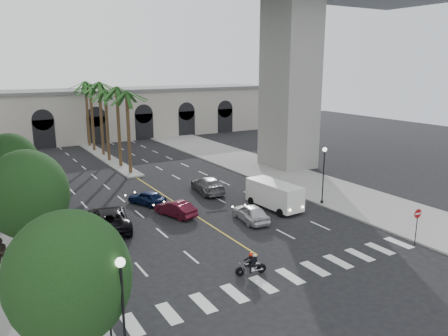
{
  "coord_description": "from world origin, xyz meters",
  "views": [
    {
      "loc": [
        -15.84,
        -20.37,
        12.59
      ],
      "look_at": [
        -0.25,
        6.0,
        5.28
      ],
      "focal_mm": 35.0,
      "sensor_mm": 36.0,
      "label": 1
    }
  ],
  "objects_px": {
    "traffic_signal_near": "(108,295)",
    "car_c": "(109,219)",
    "lamp_post_right": "(324,170)",
    "pedestrian_b": "(1,252)",
    "motorcycle_rider": "(252,264)",
    "do_not_enter_sign": "(417,219)",
    "lamp_post_left_far": "(40,184)",
    "car_e": "(147,198)",
    "traffic_signal_far": "(87,261)",
    "car_a": "(251,213)",
    "car_b": "(176,209)",
    "lamp_post_left_near": "(123,307)",
    "car_d": "(208,185)",
    "cargo_van": "(275,194)",
    "pedestrian_a": "(26,315)"
  },
  "relations": [
    {
      "from": "car_d",
      "to": "pedestrian_a",
      "type": "height_order",
      "value": "pedestrian_a"
    },
    {
      "from": "lamp_post_right",
      "to": "car_c",
      "type": "height_order",
      "value": "lamp_post_right"
    },
    {
      "from": "car_a",
      "to": "car_b",
      "type": "distance_m",
      "value": 6.4
    },
    {
      "from": "car_c",
      "to": "cargo_van",
      "type": "relative_size",
      "value": 1.08
    },
    {
      "from": "car_e",
      "to": "pedestrian_b",
      "type": "bearing_deg",
      "value": 6.56
    },
    {
      "from": "lamp_post_left_near",
      "to": "cargo_van",
      "type": "xyz_separation_m",
      "value": [
        18.29,
        14.27,
        -1.89
      ]
    },
    {
      "from": "traffic_signal_near",
      "to": "car_c",
      "type": "relative_size",
      "value": 0.59
    },
    {
      "from": "lamp_post_right",
      "to": "car_c",
      "type": "distance_m",
      "value": 19.16
    },
    {
      "from": "traffic_signal_near",
      "to": "car_b",
      "type": "bearing_deg",
      "value": 55.82
    },
    {
      "from": "traffic_signal_far",
      "to": "lamp_post_left_far",
      "type": "bearing_deg",
      "value": 90.4
    },
    {
      "from": "lamp_post_right",
      "to": "motorcycle_rider",
      "type": "distance_m",
      "value": 15.75
    },
    {
      "from": "lamp_post_right",
      "to": "car_b",
      "type": "xyz_separation_m",
      "value": [
        -12.9,
        3.93,
        -2.56
      ]
    },
    {
      "from": "lamp_post_left_near",
      "to": "car_c",
      "type": "relative_size",
      "value": 0.86
    },
    {
      "from": "traffic_signal_far",
      "to": "car_b",
      "type": "height_order",
      "value": "traffic_signal_far"
    },
    {
      "from": "car_e",
      "to": "pedestrian_a",
      "type": "xyz_separation_m",
      "value": [
        -12.06,
        -16.11,
        0.48
      ]
    },
    {
      "from": "traffic_signal_far",
      "to": "car_e",
      "type": "bearing_deg",
      "value": 58.94
    },
    {
      "from": "car_d",
      "to": "pedestrian_b",
      "type": "distance_m",
      "value": 20.81
    },
    {
      "from": "lamp_post_left_near",
      "to": "car_d",
      "type": "distance_m",
      "value": 26.89
    },
    {
      "from": "car_b",
      "to": "car_e",
      "type": "xyz_separation_m",
      "value": [
        -0.97,
        4.23,
        -0.0
      ]
    },
    {
      "from": "lamp_post_left_near",
      "to": "traffic_signal_near",
      "type": "bearing_deg",
      "value": 87.71
    },
    {
      "from": "motorcycle_rider",
      "to": "cargo_van",
      "type": "height_order",
      "value": "cargo_van"
    },
    {
      "from": "motorcycle_rider",
      "to": "cargo_van",
      "type": "distance_m",
      "value": 12.83
    },
    {
      "from": "traffic_signal_far",
      "to": "car_a",
      "type": "relative_size",
      "value": 0.86
    },
    {
      "from": "traffic_signal_near",
      "to": "car_b",
      "type": "distance_m",
      "value": 17.54
    },
    {
      "from": "car_c",
      "to": "car_d",
      "type": "xyz_separation_m",
      "value": [
        11.43,
        4.89,
        -0.07
      ]
    },
    {
      "from": "car_b",
      "to": "lamp_post_right",
      "type": "bearing_deg",
      "value": 145.48
    },
    {
      "from": "motorcycle_rider",
      "to": "do_not_enter_sign",
      "type": "bearing_deg",
      "value": 1.2
    },
    {
      "from": "lamp_post_left_near",
      "to": "car_c",
      "type": "distance_m",
      "value": 17.54
    },
    {
      "from": "lamp_post_right",
      "to": "cargo_van",
      "type": "xyz_separation_m",
      "value": [
        -4.51,
        1.27,
        -1.89
      ]
    },
    {
      "from": "car_a",
      "to": "do_not_enter_sign",
      "type": "relative_size",
      "value": 1.54
    },
    {
      "from": "car_c",
      "to": "car_d",
      "type": "distance_m",
      "value": 12.43
    },
    {
      "from": "lamp_post_right",
      "to": "pedestrian_b",
      "type": "xyz_separation_m",
      "value": [
        -26.38,
        0.69,
        -2.15
      ]
    },
    {
      "from": "cargo_van",
      "to": "pedestrian_a",
      "type": "height_order",
      "value": "cargo_van"
    },
    {
      "from": "do_not_enter_sign",
      "to": "traffic_signal_far",
      "type": "bearing_deg",
      "value": 173.54
    },
    {
      "from": "pedestrian_a",
      "to": "cargo_van",
      "type": "bearing_deg",
      "value": 24.35
    },
    {
      "from": "car_a",
      "to": "car_e",
      "type": "relative_size",
      "value": 1.09
    },
    {
      "from": "lamp_post_left_far",
      "to": "car_e",
      "type": "height_order",
      "value": "lamp_post_left_far"
    },
    {
      "from": "lamp_post_left_far",
      "to": "pedestrian_a",
      "type": "height_order",
      "value": "lamp_post_left_far"
    },
    {
      "from": "car_c",
      "to": "car_e",
      "type": "height_order",
      "value": "car_c"
    },
    {
      "from": "traffic_signal_far",
      "to": "car_b",
      "type": "xyz_separation_m",
      "value": [
        9.8,
        10.43,
        -1.85
      ]
    },
    {
      "from": "car_e",
      "to": "do_not_enter_sign",
      "type": "relative_size",
      "value": 1.41
    },
    {
      "from": "car_c",
      "to": "pedestrian_a",
      "type": "bearing_deg",
      "value": 67.74
    },
    {
      "from": "traffic_signal_near",
      "to": "pedestrian_a",
      "type": "distance_m",
      "value": 4.34
    },
    {
      "from": "lamp_post_left_far",
      "to": "pedestrian_b",
      "type": "height_order",
      "value": "lamp_post_left_far"
    },
    {
      "from": "lamp_post_left_near",
      "to": "motorcycle_rider",
      "type": "distance_m",
      "value": 11.03
    },
    {
      "from": "traffic_signal_near",
      "to": "pedestrian_b",
      "type": "distance_m",
      "value": 11.87
    },
    {
      "from": "lamp_post_left_far",
      "to": "cargo_van",
      "type": "height_order",
      "value": "lamp_post_left_far"
    },
    {
      "from": "car_b",
      "to": "car_a",
      "type": "bearing_deg",
      "value": 120.97
    },
    {
      "from": "car_d",
      "to": "lamp_post_right",
      "type": "bearing_deg",
      "value": 137.53
    },
    {
      "from": "car_e",
      "to": "motorcycle_rider",
      "type": "bearing_deg",
      "value": 67.85
    }
  ]
}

